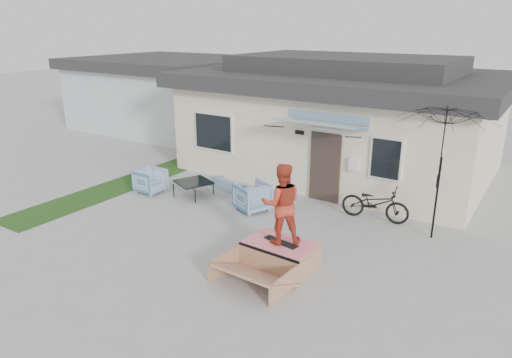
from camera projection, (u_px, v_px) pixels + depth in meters
The scene contains 13 objects.
ground at pixel (204, 248), 11.12m from camera, with size 90.00×90.00×0.00m, color #9B9B9B.
grass_strip at pixel (121, 185), 15.42m from camera, with size 1.40×8.00×0.01m, color #1C3D15.
house at pixel (343, 116), 16.82m from camera, with size 10.80×8.49×4.10m.
neighbor_house at pixel (169, 92), 23.96m from camera, with size 8.60×7.60×3.50m.
loveseat at pixel (228, 181), 15.01m from camera, with size 1.34×0.39×0.52m, color #2B6796.
armchair_left at pixel (151, 180), 14.69m from camera, with size 0.82×0.77×0.84m, color #2B6796.
armchair_right at pixel (252, 195), 13.26m from camera, with size 0.87×0.81×0.89m, color #2B6796.
coffee_table at pixel (194, 189), 14.42m from camera, with size 0.97×0.97×0.48m, color black.
bicycle at pixel (375, 199), 12.56m from camera, with size 0.64×1.84×1.18m, color black.
patio_umbrella at pixel (440, 171), 11.11m from camera, with size 2.88×2.79×2.20m.
skate_ramp at pixel (279, 254), 10.30m from camera, with size 1.52×2.03×0.51m, color #A47254, non-canonical shape.
skateboard at pixel (281, 242), 10.25m from camera, with size 0.86×0.22×0.05m, color black.
skater at pixel (282, 202), 9.96m from camera, with size 0.88×0.68×1.80m, color #B33A24.
Camera 1 is at (6.57, -7.66, 5.10)m, focal length 32.59 mm.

